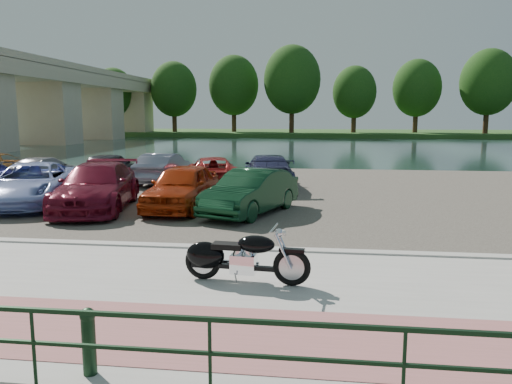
# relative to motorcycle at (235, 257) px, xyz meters

# --- Properties ---
(ground) EXTENTS (200.00, 200.00, 0.00)m
(ground) POSITION_rel_motorcycle_xyz_m (0.37, 0.24, -0.56)
(ground) COLOR #595447
(ground) RESTS_ON ground
(promenade) EXTENTS (60.00, 6.00, 0.10)m
(promenade) POSITION_rel_motorcycle_xyz_m (0.37, -0.76, -0.51)
(promenade) COLOR #A5A29B
(promenade) RESTS_ON ground
(pink_path) EXTENTS (60.00, 2.00, 0.01)m
(pink_path) POSITION_rel_motorcycle_xyz_m (0.37, -2.26, -0.46)
(pink_path) COLOR #975B55
(pink_path) RESTS_ON promenade
(kerb) EXTENTS (60.00, 0.30, 0.14)m
(kerb) POSITION_rel_motorcycle_xyz_m (0.37, 2.24, -0.49)
(kerb) COLOR #A5A29B
(kerb) RESTS_ON ground
(parking_lot) EXTENTS (60.00, 18.00, 0.04)m
(parking_lot) POSITION_rel_motorcycle_xyz_m (0.37, 11.24, -0.54)
(parking_lot) COLOR #3C3731
(parking_lot) RESTS_ON ground
(river) EXTENTS (120.00, 40.00, 0.00)m
(river) POSITION_rel_motorcycle_xyz_m (0.37, 40.24, -0.56)
(river) COLOR #182B2A
(river) RESTS_ON ground
(far_bank) EXTENTS (120.00, 24.00, 0.60)m
(far_bank) POSITION_rel_motorcycle_xyz_m (0.37, 72.24, -0.26)
(far_bank) COLOR #2A4D1B
(far_bank) RESTS_ON ground
(bridge) EXTENTS (7.00, 56.00, 8.55)m
(bridge) POSITION_rel_motorcycle_xyz_m (-27.63, 41.26, 4.96)
(bridge) COLOR tan
(bridge) RESTS_ON ground
(railing) EXTENTS (24.04, 0.05, 0.90)m
(railing) POSITION_rel_motorcycle_xyz_m (0.37, -3.76, 0.23)
(railing) COLOR black
(railing) RESTS_ON promenade
(bollards) EXTENTS (10.68, 0.18, 0.81)m
(bollards) POSITION_rel_motorcycle_xyz_m (-1.29, -3.46, -0.02)
(bollards) COLOR black
(bollards) RESTS_ON promenade
(far_trees) EXTENTS (70.25, 10.68, 12.52)m
(far_trees) POSITION_rel_motorcycle_xyz_m (4.73, 66.03, 6.93)
(far_trees) COLOR #382414
(far_trees) RESTS_ON far_bank
(motorcycle) EXTENTS (2.33, 0.75, 1.05)m
(motorcycle) POSITION_rel_motorcycle_xyz_m (0.00, 0.00, 0.00)
(motorcycle) COLOR black
(motorcycle) RESTS_ON promenade
(car_2) EXTENTS (3.71, 5.65, 1.44)m
(car_2) POSITION_rel_motorcycle_xyz_m (-8.28, 7.20, 0.20)
(car_2) COLOR #9CACE4
(car_2) RESTS_ON parking_lot
(car_3) EXTENTS (3.02, 5.48, 1.50)m
(car_3) POSITION_rel_motorcycle_xyz_m (-5.70, 6.70, 0.23)
(car_3) COLOR maroon
(car_3) RESTS_ON parking_lot
(car_4) EXTENTS (1.92, 4.39, 1.47)m
(car_4) POSITION_rel_motorcycle_xyz_m (-2.95, 7.12, 0.21)
(car_4) COLOR #A62C0B
(car_4) RESTS_ON parking_lot
(car_5) EXTENTS (2.83, 4.45, 1.38)m
(car_5) POSITION_rel_motorcycle_xyz_m (-0.61, 6.61, 0.17)
(car_5) COLOR black
(car_5) RESTS_ON parking_lot
(car_7) EXTENTS (1.77, 4.26, 1.23)m
(car_7) POSITION_rel_motorcycle_xyz_m (-10.77, 12.28, 0.09)
(car_7) COLOR gray
(car_7) RESTS_ON parking_lot
(car_8) EXTENTS (1.78, 4.17, 1.40)m
(car_8) POSITION_rel_motorcycle_xyz_m (-8.00, 12.94, 0.18)
(car_8) COLOR black
(car_8) RESTS_ON parking_lot
(car_9) EXTENTS (1.55, 4.19, 1.37)m
(car_9) POSITION_rel_motorcycle_xyz_m (-5.53, 13.22, 0.16)
(car_9) COLOR slate
(car_9) RESTS_ON parking_lot
(car_10) EXTENTS (3.27, 4.96, 1.27)m
(car_10) POSITION_rel_motorcycle_xyz_m (-3.15, 12.73, 0.11)
(car_10) COLOR maroon
(car_10) RESTS_ON parking_lot
(car_11) EXTENTS (2.77, 5.11, 1.40)m
(car_11) POSITION_rel_motorcycle_xyz_m (-0.69, 12.69, 0.18)
(car_11) COLOR #2A2C51
(car_11) RESTS_ON parking_lot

